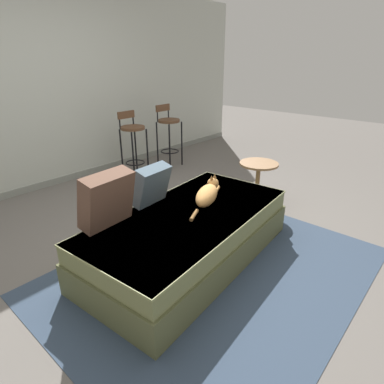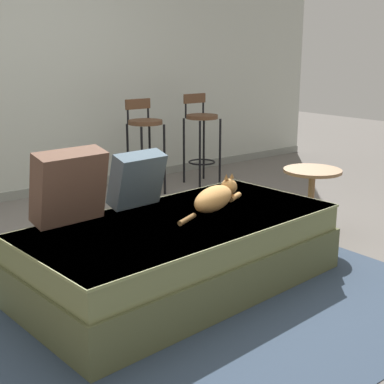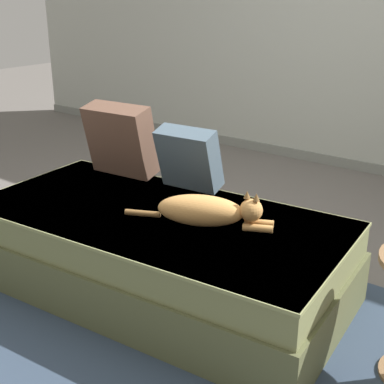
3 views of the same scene
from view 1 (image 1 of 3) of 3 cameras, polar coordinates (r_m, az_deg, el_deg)
The scene contains 11 objects.
ground_plane at distance 3.18m, azimuth -5.93°, elevation -8.73°, with size 16.00×16.00×0.00m, color #66605B.
wall_back_panel at distance 4.65m, azimuth -26.84°, elevation 16.19°, with size 8.00×0.10×2.60m, color #B7BCB2.
wall_baseboard_trim at distance 4.86m, azimuth -23.96°, elevation 1.50°, with size 8.00×0.02×0.09m, color gray.
area_rug at distance 2.78m, azimuth 4.27°, elevation -13.71°, with size 2.64×2.07×0.01m, color #334256.
couch at distance 2.82m, azimuth -0.49°, elevation -7.74°, with size 2.02×1.12×0.44m.
throw_pillow_corner at distance 2.52m, azimuth -14.94°, elevation -1.28°, with size 0.43×0.27×0.44m.
throw_pillow_middle at distance 2.83m, azimuth -7.31°, elevation 1.26°, with size 0.36×0.24×0.36m.
cat at distance 2.90m, azimuth 2.78°, elevation -0.34°, with size 0.71×0.36×0.19m.
bar_stool_near_window at distance 4.73m, azimuth -10.48°, elevation 9.54°, with size 0.34×0.34×0.95m.
bar_stool_by_doorway at distance 5.20m, azimuth -4.19°, elevation 11.05°, with size 0.34×0.34×0.96m.
side_table at distance 3.80m, azimuth 11.61°, elevation 2.37°, with size 0.44×0.44×0.55m.
Camera 1 is at (-1.80, -2.02, 1.67)m, focal length 30.00 mm.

